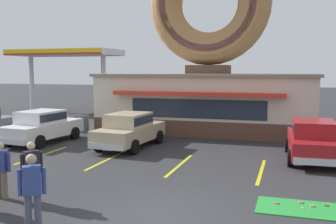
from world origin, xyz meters
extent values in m
plane|color=#2D2D30|center=(0.00, 0.00, 0.00)|extent=(160.00, 160.00, 0.00)
cube|color=brown|center=(-1.71, 14.00, 0.45)|extent=(12.00, 6.00, 0.90)
cube|color=beige|center=(-1.71, 14.00, 2.05)|extent=(12.00, 6.00, 2.30)
cube|color=gray|center=(-1.71, 14.00, 3.28)|extent=(12.30, 6.30, 0.16)
cube|color=red|center=(-1.71, 10.70, 2.35)|extent=(9.00, 0.60, 0.20)
cube|color=#232D3D|center=(-1.71, 10.98, 1.55)|extent=(7.20, 0.03, 1.00)
cube|color=brown|center=(-1.71, 14.00, 3.61)|extent=(2.40, 1.80, 0.50)
torus|color=#B27F4C|center=(-1.71, 14.00, 7.41)|extent=(7.10, 1.90, 7.10)
torus|color=#D8728C|center=(-1.71, 13.57, 7.41)|extent=(6.24, 1.05, 6.24)
cube|color=green|center=(3.88, 1.41, 0.01)|extent=(3.38, 1.34, 0.03)
torus|color=#D8667F|center=(2.69, 1.56, 0.05)|extent=(0.13, 0.13, 0.04)
torus|color=#D17F47|center=(3.59, 1.60, 0.05)|extent=(0.13, 0.13, 0.04)
torus|color=brown|center=(3.94, 1.77, 0.05)|extent=(0.13, 0.13, 0.04)
torus|color=#D8667F|center=(3.31, 1.82, 0.05)|extent=(0.13, 0.13, 0.04)
sphere|color=white|center=(3.35, 1.36, 0.05)|extent=(0.04, 0.04, 0.04)
cube|color=#BCAD89|center=(-4.08, 7.70, 0.66)|extent=(2.05, 4.51, 0.68)
cube|color=#BCAD89|center=(-4.09, 7.55, 1.30)|extent=(1.70, 2.20, 0.60)
cube|color=#232D3D|center=(-4.09, 7.55, 1.32)|extent=(1.71, 2.12, 0.36)
cube|color=silver|center=(-3.94, 9.92, 0.42)|extent=(1.67, 0.21, 0.24)
cube|color=silver|center=(-4.23, 5.47, 0.42)|extent=(1.67, 0.21, 0.24)
cylinder|color=black|center=(-4.87, 9.11, 0.32)|extent=(0.26, 0.65, 0.64)
cylinder|color=black|center=(-3.12, 9.00, 0.32)|extent=(0.26, 0.65, 0.64)
cylinder|color=black|center=(-5.05, 6.39, 0.32)|extent=(0.26, 0.65, 0.64)
cylinder|color=black|center=(-3.30, 6.28, 0.32)|extent=(0.26, 0.65, 0.64)
cube|color=silver|center=(-8.63, 7.49, 0.66)|extent=(2.06, 4.51, 0.68)
cube|color=silver|center=(-8.64, 7.34, 1.30)|extent=(1.70, 2.20, 0.60)
cube|color=#232D3D|center=(-8.64, 7.34, 1.32)|extent=(1.72, 2.12, 0.36)
cube|color=silver|center=(-8.48, 9.72, 0.42)|extent=(1.67, 0.22, 0.24)
cube|color=silver|center=(-8.79, 5.27, 0.42)|extent=(1.67, 0.22, 0.24)
cylinder|color=black|center=(-9.41, 8.92, 0.32)|extent=(0.26, 0.65, 0.64)
cylinder|color=black|center=(-7.66, 8.79, 0.32)|extent=(0.26, 0.65, 0.64)
cylinder|color=black|center=(-9.60, 6.19, 0.32)|extent=(0.26, 0.65, 0.64)
cylinder|color=black|center=(-7.85, 6.07, 0.32)|extent=(0.26, 0.65, 0.64)
cube|color=silver|center=(-12.53, 9.60, 0.42)|extent=(1.67, 0.11, 0.24)
cylinder|color=black|center=(-11.66, 8.72, 0.32)|extent=(0.23, 0.64, 0.64)
cube|color=maroon|center=(3.85, 7.43, 0.66)|extent=(1.95, 4.47, 0.68)
cube|color=maroon|center=(3.86, 7.28, 1.30)|extent=(1.65, 2.17, 0.60)
cube|color=#232D3D|center=(3.86, 7.28, 1.32)|extent=(1.67, 2.08, 0.36)
cube|color=silver|center=(3.76, 9.66, 0.42)|extent=(1.67, 0.17, 0.24)
cube|color=silver|center=(3.95, 5.20, 0.42)|extent=(1.67, 0.17, 0.24)
cylinder|color=black|center=(2.92, 8.75, 0.32)|extent=(0.25, 0.65, 0.64)
cylinder|color=black|center=(4.67, 8.83, 0.32)|extent=(0.25, 0.65, 0.64)
cylinder|color=black|center=(3.03, 6.03, 0.32)|extent=(0.25, 0.65, 0.64)
cylinder|color=#7F7056|center=(-4.52, -0.17, 0.39)|extent=(0.15, 0.15, 0.78)
cube|color=#33478C|center=(-4.62, -0.17, 1.06)|extent=(0.39, 0.26, 0.57)
cylinder|color=#33478C|center=(-4.37, -0.16, 1.04)|extent=(0.10, 0.10, 0.52)
sphere|color=beige|center=(-4.62, -0.17, 1.48)|extent=(0.21, 0.21, 0.21)
cylinder|color=slate|center=(-3.63, -0.32, 0.41)|extent=(0.15, 0.15, 0.82)
cylinder|color=slate|center=(-3.51, -0.15, 0.41)|extent=(0.15, 0.15, 0.82)
cube|color=black|center=(-3.57, -0.24, 1.12)|extent=(0.42, 0.45, 0.60)
cylinder|color=black|center=(-3.71, -0.44, 1.09)|extent=(0.10, 0.10, 0.55)
cylinder|color=black|center=(-3.43, -0.03, 1.09)|extent=(0.10, 0.10, 0.55)
sphere|color=beige|center=(-3.57, -0.24, 1.56)|extent=(0.22, 0.22, 0.22)
cylinder|color=#474C66|center=(-2.24, -1.85, 0.43)|extent=(0.15, 0.15, 0.87)
cylinder|color=#474C66|center=(-2.41, -1.97, 0.43)|extent=(0.15, 0.15, 0.87)
cube|color=#33478C|center=(-2.33, -1.91, 1.18)|extent=(0.45, 0.42, 0.63)
cylinder|color=#33478C|center=(-2.12, -1.76, 1.15)|extent=(0.10, 0.10, 0.58)
cylinder|color=#33478C|center=(-2.53, -2.05, 1.15)|extent=(0.10, 0.10, 0.58)
sphere|color=tan|center=(-2.33, -1.91, 1.64)|extent=(0.23, 0.23, 0.23)
cylinder|color=#51565B|center=(-8.31, 10.92, 0.47)|extent=(0.56, 0.56, 0.95)
torus|color=#303437|center=(-8.31, 10.92, 0.95)|extent=(0.57, 0.57, 0.05)
cylinder|color=silver|center=(-18.85, 20.53, 2.40)|extent=(0.40, 0.40, 4.80)
cylinder|color=silver|center=(-11.85, 20.53, 2.40)|extent=(0.40, 0.40, 4.80)
cube|color=silver|center=(-15.35, 20.53, 5.05)|extent=(9.00, 4.40, 0.50)
cube|color=yellow|center=(-15.35, 18.31, 5.05)|extent=(9.00, 0.04, 0.44)
cube|color=red|center=(-15.35, 18.29, 4.88)|extent=(9.00, 0.04, 0.12)
cube|color=yellow|center=(-6.95, 5.00, 0.00)|extent=(0.12, 3.60, 0.01)
cube|color=yellow|center=(-3.95, 5.00, 0.00)|extent=(0.12, 3.60, 0.01)
cube|color=yellow|center=(-0.95, 5.00, 0.00)|extent=(0.12, 3.60, 0.01)
cube|color=yellow|center=(2.05, 5.00, 0.00)|extent=(0.12, 3.60, 0.01)
camera|label=1|loc=(2.96, -8.94, 3.54)|focal=42.00mm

